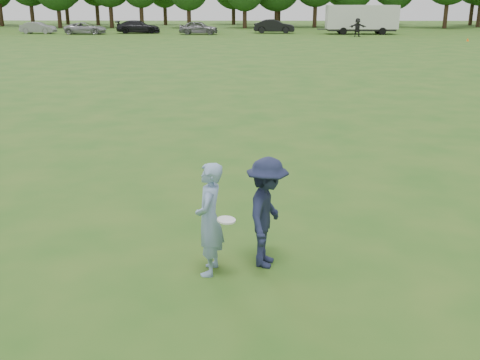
{
  "coord_description": "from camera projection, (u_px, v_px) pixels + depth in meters",
  "views": [
    {
      "loc": [
        -0.58,
        -7.44,
        3.96
      ],
      "look_at": [
        -0.77,
        1.36,
        1.1
      ],
      "focal_mm": 42.0,
      "sensor_mm": 36.0,
      "label": 1
    }
  ],
  "objects": [
    {
      "name": "thrower",
      "position": [
        209.0,
        219.0,
        8.25
      ],
      "size": [
        0.48,
        0.67,
        1.72
      ],
      "primitive_type": "imported",
      "rotation": [
        0.0,
        0.0,
        -1.68
      ],
      "color": "#819DC7",
      "rests_on": "ground"
    },
    {
      "name": "cargo_trailer",
      "position": [
        362.0,
        18.0,
        63.93
      ],
      "size": [
        9.0,
        2.75,
        3.2
      ],
      "color": "silver",
      "rests_on": "ground"
    },
    {
      "name": "ground",
      "position": [
        290.0,
        279.0,
        8.28
      ],
      "size": [
        200.0,
        200.0,
        0.0
      ],
      "primitive_type": "plane",
      "color": "#245417",
      "rests_on": "ground"
    },
    {
      "name": "car_c",
      "position": [
        86.0,
        28.0,
        64.27
      ],
      "size": [
        4.75,
        2.26,
        1.31
      ],
      "primitive_type": "imported",
      "rotation": [
        0.0,
        0.0,
        1.55
      ],
      "color": "#9E9EA2",
      "rests_on": "ground"
    },
    {
      "name": "car_b",
      "position": [
        38.0,
        28.0,
        65.23
      ],
      "size": [
        4.13,
        1.74,
        1.33
      ],
      "primitive_type": "imported",
      "rotation": [
        0.0,
        0.0,
        1.49
      ],
      "color": "gray",
      "rests_on": "ground"
    },
    {
      "name": "car_d",
      "position": [
        138.0,
        27.0,
        65.79
      ],
      "size": [
        5.25,
        2.53,
        1.47
      ],
      "primitive_type": "imported",
      "rotation": [
        0.0,
        0.0,
        1.66
      ],
      "color": "black",
      "rests_on": "ground"
    },
    {
      "name": "defender",
      "position": [
        267.0,
        213.0,
        8.49
      ],
      "size": [
        0.88,
        1.23,
        1.72
      ],
      "primitive_type": "imported",
      "rotation": [
        0.0,
        0.0,
        1.34
      ],
      "color": "#1B213C",
      "rests_on": "ground"
    },
    {
      "name": "player_far_d",
      "position": [
        358.0,
        27.0,
        60.01
      ],
      "size": [
        1.82,
        0.64,
        1.94
      ],
      "primitive_type": "imported",
      "rotation": [
        0.0,
        0.0,
        0.04
      ],
      "color": "black",
      "rests_on": "ground"
    },
    {
      "name": "field_cone",
      "position": [
        468.0,
        40.0,
        53.84
      ],
      "size": [
        0.28,
        0.28,
        0.3
      ],
      "primitive_type": "cone",
      "color": "#F45F0C",
      "rests_on": "ground"
    },
    {
      "name": "car_f",
      "position": [
        274.0,
        26.0,
        65.99
      ],
      "size": [
        4.87,
        1.96,
        1.57
      ],
      "primitive_type": "imported",
      "rotation": [
        0.0,
        0.0,
        1.51
      ],
      "color": "black",
      "rests_on": "ground"
    },
    {
      "name": "car_e",
      "position": [
        199.0,
        28.0,
        63.83
      ],
      "size": [
        4.49,
        2.04,
        1.49
      ],
      "primitive_type": "imported",
      "rotation": [
        0.0,
        0.0,
        1.51
      ],
      "color": "slate",
      "rests_on": "ground"
    },
    {
      "name": "disc_in_play",
      "position": [
        226.0,
        220.0,
        8.05
      ],
      "size": [
        0.3,
        0.3,
        0.05
      ],
      "color": "white",
      "rests_on": "ground"
    }
  ]
}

